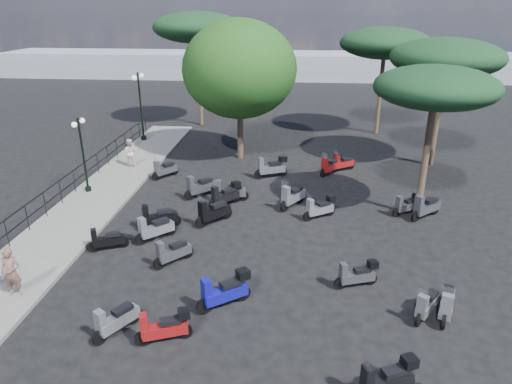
# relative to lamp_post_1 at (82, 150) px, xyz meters

# --- Properties ---
(ground) EXTENTS (120.00, 120.00, 0.00)m
(ground) POSITION_rel_lamp_post_1_xyz_m (7.24, -5.02, -2.22)
(ground) COLOR black
(ground) RESTS_ON ground
(sidewalk) EXTENTS (3.00, 30.00, 0.15)m
(sidewalk) POSITION_rel_lamp_post_1_xyz_m (0.74, -2.02, -2.15)
(sidewalk) COLOR #63605E
(sidewalk) RESTS_ON ground
(railing) EXTENTS (0.04, 26.04, 1.10)m
(railing) POSITION_rel_lamp_post_1_xyz_m (-0.56, -2.22, -1.33)
(railing) COLOR black
(railing) RESTS_ON sidewalk
(lamp_post_1) EXTENTS (0.29, 1.07, 3.63)m
(lamp_post_1) POSITION_rel_lamp_post_1_xyz_m (0.00, 0.00, 0.00)
(lamp_post_1) COLOR black
(lamp_post_1) RESTS_ON sidewalk
(lamp_post_2) EXTENTS (0.44, 1.31, 4.46)m
(lamp_post_2) POSITION_rel_lamp_post_1_xyz_m (-0.22, 9.22, 0.47)
(lamp_post_2) COLOR black
(lamp_post_2) RESTS_ON sidewalk
(woman) EXTENTS (0.64, 0.45, 1.64)m
(woman) POSITION_rel_lamp_post_1_xyz_m (1.47, -8.55, -1.25)
(woman) COLOR brown
(woman) RESTS_ON sidewalk
(pedestrian_far) EXTENTS (0.81, 0.65, 1.57)m
(pedestrian_far) POSITION_rel_lamp_post_1_xyz_m (0.78, 3.87, -1.29)
(pedestrian_far) COLOR silver
(pedestrian_far) RESTS_ON sidewalk
(scooter_1) EXTENTS (0.98, 1.42, 1.29)m
(scooter_1) POSITION_rel_lamp_post_1_xyz_m (5.23, -9.86, -1.77)
(scooter_1) COLOR black
(scooter_1) RESTS_ON ground
(scooter_2) EXTENTS (1.40, 0.78, 1.19)m
(scooter_2) POSITION_rel_lamp_post_1_xyz_m (3.11, -5.29, -1.81)
(scooter_2) COLOR black
(scooter_2) RESTS_ON ground
(scooter_3) EXTENTS (1.65, 0.94, 1.41)m
(scooter_3) POSITION_rel_lamp_post_1_xyz_m (4.53, -3.36, -1.73)
(scooter_3) COLOR black
(scooter_3) RESTS_ON ground
(scooter_4) EXTENTS (1.42, 1.36, 1.47)m
(scooter_4) POSITION_rel_lamp_post_1_xyz_m (5.57, 0.11, -1.71)
(scooter_4) COLOR black
(scooter_4) RESTS_ON ground
(scooter_5) EXTENTS (1.12, 1.34, 1.31)m
(scooter_5) POSITION_rel_lamp_post_1_xyz_m (3.12, 2.55, -1.77)
(scooter_5) COLOR black
(scooter_5) RESTS_ON ground
(scooter_7) EXTENTS (1.52, 0.77, 1.26)m
(scooter_7) POSITION_rel_lamp_post_1_xyz_m (6.66, -10.07, -1.75)
(scooter_7) COLOR black
(scooter_7) RESTS_ON ground
(scooter_8) EXTENTS (1.19, 1.27, 1.30)m
(scooter_8) POSITION_rel_lamp_post_1_xyz_m (5.82, -6.04, -1.77)
(scooter_8) COLOR black
(scooter_8) RESTS_ON ground
(scooter_9) EXTENTS (1.34, 1.29, 1.40)m
(scooter_9) POSITION_rel_lamp_post_1_xyz_m (4.68, -4.36, -1.74)
(scooter_9) COLOR black
(scooter_9) RESTS_ON ground
(scooter_10) EXTENTS (1.71, 0.71, 1.39)m
(scooter_10) POSITION_rel_lamp_post_1_xyz_m (7.02, -0.32, -1.74)
(scooter_10) COLOR black
(scooter_10) RESTS_ON ground
(scooter_11) EXTENTS (1.57, 1.21, 1.44)m
(scooter_11) POSITION_rel_lamp_post_1_xyz_m (8.06, -8.34, -1.68)
(scooter_11) COLOR black
(scooter_11) RESTS_ON ground
(scooter_12) EXTENTS (1.35, 1.42, 1.47)m
(scooter_12) POSITION_rel_lamp_post_1_xyz_m (6.68, -2.68, -1.71)
(scooter_12) COLOR black
(scooter_12) RESTS_ON ground
(scooter_13) EXTENTS (1.36, 1.28, 1.36)m
(scooter_13) POSITION_rel_lamp_post_1_xyz_m (6.90, -0.79, -1.71)
(scooter_13) COLOR black
(scooter_13) RESTS_ON ground
(scooter_14) EXTENTS (1.73, 1.00, 1.47)m
(scooter_14) POSITION_rel_lamp_post_1_xyz_m (8.79, 3.12, -1.67)
(scooter_14) COLOR black
(scooter_14) RESTS_ON ground
(scooter_16) EXTENTS (1.53, 0.85, 1.29)m
(scooter_16) POSITION_rel_lamp_post_1_xyz_m (12.36, -11.42, -1.74)
(scooter_16) COLOR black
(scooter_16) RESTS_ON ground
(scooter_17) EXTENTS (1.45, 0.70, 1.20)m
(scooter_17) POSITION_rel_lamp_post_1_xyz_m (12.18, -6.91, -1.77)
(scooter_17) COLOR black
(scooter_17) RESTS_ON ground
(scooter_18) EXTENTS (1.41, 1.02, 1.27)m
(scooter_18) POSITION_rel_lamp_post_1_xyz_m (11.17, -1.77, -1.74)
(scooter_18) COLOR black
(scooter_18) RESTS_ON ground
(scooter_19) EXTENTS (1.14, 1.61, 1.48)m
(scooter_19) POSITION_rel_lamp_post_1_xyz_m (9.98, -0.68, -1.71)
(scooter_19) COLOR black
(scooter_19) RESTS_ON ground
(scooter_20) EXTENTS (1.21, 1.42, 1.36)m
(scooter_20) POSITION_rel_lamp_post_1_xyz_m (11.98, 3.90, -1.71)
(scooter_20) COLOR black
(scooter_20) RESTS_ON ground
(scooter_22) EXTENTS (0.81, 1.65, 1.36)m
(scooter_22) POSITION_rel_lamp_post_1_xyz_m (14.63, -8.25, -1.75)
(scooter_22) COLOR black
(scooter_22) RESTS_ON ground
(scooter_23) EXTENTS (0.99, 1.34, 1.24)m
(scooter_23) POSITION_rel_lamp_post_1_xyz_m (14.06, -8.30, -1.79)
(scooter_23) COLOR black
(scooter_23) RESTS_ON ground
(scooter_24) EXTENTS (1.47, 1.26, 1.45)m
(scooter_24) POSITION_rel_lamp_post_1_xyz_m (15.73, -1.32, -1.72)
(scooter_24) COLOR black
(scooter_24) RESTS_ON ground
(scooter_25) EXTENTS (1.33, 0.94, 1.20)m
(scooter_25) POSITION_rel_lamp_post_1_xyz_m (15.01, -1.01, -1.77)
(scooter_25) COLOR black
(scooter_25) RESTS_ON ground
(scooter_26) EXTENTS (1.36, 0.98, 1.26)m
(scooter_26) POSITION_rel_lamp_post_1_xyz_m (12.68, 4.53, -1.79)
(scooter_26) COLOR black
(scooter_26) RESTS_ON ground
(broadleaf_tree) EXTENTS (6.50, 6.50, 7.99)m
(broadleaf_tree) POSITION_rel_lamp_post_1_xyz_m (6.73, 6.40, 3.00)
(broadleaf_tree) COLOR #38281E
(broadleaf_tree) RESTS_ON ground
(pine_0) EXTENTS (6.08, 6.08, 7.29)m
(pine_0) POSITION_rel_lamp_post_1_xyz_m (15.78, 12.89, 3.99)
(pine_0) COLOR #38281E
(pine_0) RESTS_ON ground
(pine_1) EXTENTS (5.96, 5.96, 7.05)m
(pine_1) POSITION_rel_lamp_post_1_xyz_m (17.86, 6.06, 3.76)
(pine_1) COLOR #38281E
(pine_1) RESTS_ON ground
(pine_2) EXTENTS (6.37, 6.37, 8.24)m
(pine_2) POSITION_rel_lamp_post_1_xyz_m (2.75, 14.21, 4.88)
(pine_2) COLOR #38281E
(pine_2) RESTS_ON ground
(pine_3) EXTENTS (4.92, 4.92, 6.44)m
(pine_3) POSITION_rel_lamp_post_1_xyz_m (15.48, -1.08, 3.33)
(pine_3) COLOR #38281E
(pine_3) RESTS_ON ground
(distant_hills) EXTENTS (70.00, 8.00, 3.00)m
(distant_hills) POSITION_rel_lamp_post_1_xyz_m (7.24, 39.98, -0.72)
(distant_hills) COLOR gray
(distant_hills) RESTS_ON ground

